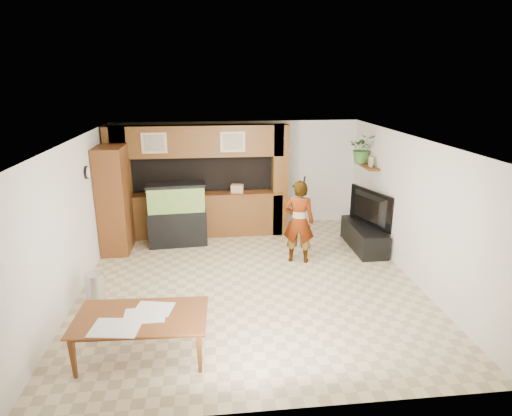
{
  "coord_description": "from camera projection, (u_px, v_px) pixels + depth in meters",
  "views": [
    {
      "loc": [
        -0.67,
        -7.16,
        3.63
      ],
      "look_at": [
        0.19,
        0.6,
        1.22
      ],
      "focal_mm": 30.0,
      "sensor_mm": 36.0,
      "label": 1
    }
  ],
  "objects": [
    {
      "name": "newspaper_b",
      "position": [
        116.0,
        328.0,
        5.35
      ],
      "size": [
        0.65,
        0.51,
        0.01
      ],
      "primitive_type": "cube",
      "rotation": [
        0.0,
        0.0,
        -0.14
      ],
      "color": "silver",
      "rests_on": "dining_table"
    },
    {
      "name": "floor",
      "position": [
        250.0,
        280.0,
        7.94
      ],
      "size": [
        6.5,
        6.5,
        0.0
      ],
      "primitive_type": "plane",
      "color": "#CFB98F",
      "rests_on": "ground"
    },
    {
      "name": "partition",
      "position": [
        198.0,
        180.0,
        9.96
      ],
      "size": [
        4.2,
        0.99,
        2.6
      ],
      "color": "brown",
      "rests_on": "floor"
    },
    {
      "name": "microphone",
      "position": [
        304.0,
        180.0,
        8.12
      ],
      "size": [
        0.03,
        0.1,
        0.16
      ],
      "primitive_type": "cylinder",
      "rotation": [
        0.44,
        0.0,
        0.0
      ],
      "color": "black",
      "rests_on": "person"
    },
    {
      "name": "person",
      "position": [
        299.0,
        222.0,
        8.53
      ],
      "size": [
        0.7,
        0.56,
        1.7
      ],
      "primitive_type": "imported",
      "rotation": [
        0.0,
        0.0,
        2.88
      ],
      "color": "olive",
      "rests_on": "floor"
    },
    {
      "name": "newspaper_a",
      "position": [
        145.0,
        315.0,
        5.63
      ],
      "size": [
        0.55,
        0.41,
        0.01
      ],
      "primitive_type": "cube",
      "rotation": [
        0.0,
        0.0,
        0.02
      ],
      "color": "silver",
      "rests_on": "dining_table"
    },
    {
      "name": "dining_table",
      "position": [
        142.0,
        337.0,
        5.68
      ],
      "size": [
        1.77,
        1.03,
        0.61
      ],
      "primitive_type": "imported",
      "rotation": [
        0.0,
        0.0,
        -0.04
      ],
      "color": "brown",
      "rests_on": "floor"
    },
    {
      "name": "potted_plant",
      "position": [
        363.0,
        148.0,
        9.75
      ],
      "size": [
        0.73,
        0.68,
        0.67
      ],
      "primitive_type": "imported",
      "rotation": [
        0.0,
        0.0,
        -0.32
      ],
      "color": "#3C6F2C",
      "rests_on": "wall_shelf"
    },
    {
      "name": "counter_box",
      "position": [
        237.0,
        189.0,
        9.93
      ],
      "size": [
        0.31,
        0.24,
        0.19
      ],
      "primitive_type": "cube",
      "rotation": [
        0.0,
        0.0,
        -0.2
      ],
      "color": "#A77F5B",
      "rests_on": "partition"
    },
    {
      "name": "wall_back",
      "position": [
        237.0,
        174.0,
        10.65
      ],
      "size": [
        6.0,
        0.0,
        6.0
      ],
      "primitive_type": "plane",
      "rotation": [
        1.57,
        0.0,
        0.0
      ],
      "color": "silver",
      "rests_on": "floor"
    },
    {
      "name": "ceiling",
      "position": [
        249.0,
        140.0,
        7.18
      ],
      "size": [
        6.5,
        6.5,
        0.0
      ],
      "primitive_type": "plane",
      "color": "white",
      "rests_on": "wall_back"
    },
    {
      "name": "wall_shelf",
      "position": [
        367.0,
        166.0,
        9.59
      ],
      "size": [
        0.25,
        0.9,
        0.04
      ],
      "primitive_type": "cube",
      "color": "brown",
      "rests_on": "wall_right"
    },
    {
      "name": "photo_frame",
      "position": [
        370.0,
        162.0,
        9.39
      ],
      "size": [
        0.04,
        0.17,
        0.22
      ],
      "primitive_type": "cube",
      "rotation": [
        0.0,
        0.0,
        0.01
      ],
      "color": "tan",
      "rests_on": "wall_shelf"
    },
    {
      "name": "trash_can",
      "position": [
        95.0,
        290.0,
        7.0
      ],
      "size": [
        0.31,
        0.31,
        0.57
      ],
      "primitive_type": "cylinder",
      "color": "#B2B2B7",
      "rests_on": "floor"
    },
    {
      "name": "wall_right",
      "position": [
        411.0,
        208.0,
        7.87
      ],
      "size": [
        0.0,
        6.5,
        6.5
      ],
      "primitive_type": "plane",
      "rotation": [
        1.57,
        0.0,
        -1.57
      ],
      "color": "silver",
      "rests_on": "floor"
    },
    {
      "name": "tv_stand",
      "position": [
        364.0,
        237.0,
        9.39
      ],
      "size": [
        0.57,
        1.54,
        0.51
      ],
      "primitive_type": "cube",
      "color": "black",
      "rests_on": "floor"
    },
    {
      "name": "television",
      "position": [
        366.0,
        209.0,
        9.2
      ],
      "size": [
        0.6,
        1.34,
        0.78
      ],
      "primitive_type": "imported",
      "rotation": [
        0.0,
        0.0,
        1.9
      ],
      "color": "black",
      "rests_on": "tv_stand"
    },
    {
      "name": "pantry_cabinet",
      "position": [
        114.0,
        200.0,
        9.02
      ],
      "size": [
        0.57,
        0.92,
        2.26
      ],
      "primitive_type": "cube",
      "color": "brown",
      "rests_on": "floor"
    },
    {
      "name": "wall_clock",
      "position": [
        87.0,
        173.0,
        8.02
      ],
      "size": [
        0.05,
        0.25,
        0.25
      ],
      "color": "black",
      "rests_on": "wall_left"
    },
    {
      "name": "aquarium",
      "position": [
        177.0,
        215.0,
        9.44
      ],
      "size": [
        1.27,
        0.48,
        1.41
      ],
      "rotation": [
        0.0,
        0.0,
        0.07
      ],
      "color": "black",
      "rests_on": "floor"
    },
    {
      "name": "wall_left",
      "position": [
        73.0,
        220.0,
        7.24
      ],
      "size": [
        0.0,
        6.5,
        6.5
      ],
      "primitive_type": "plane",
      "rotation": [
        1.57,
        0.0,
        1.57
      ],
      "color": "silver",
      "rests_on": "floor"
    },
    {
      "name": "newspaper_c",
      "position": [
        154.0,
        309.0,
        5.8
      ],
      "size": [
        0.56,
        0.46,
        0.01
      ],
      "primitive_type": "cube",
      "rotation": [
        0.0,
        0.0,
        -0.21
      ],
      "color": "silver",
      "rests_on": "dining_table"
    }
  ]
}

